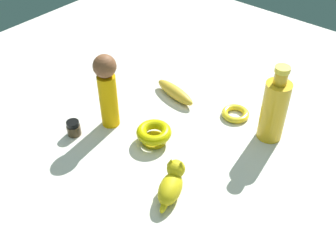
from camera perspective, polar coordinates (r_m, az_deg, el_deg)
The scene contains 8 objects.
ground at distance 1.22m, azimuth -0.00°, elevation -2.10°, with size 2.00×2.00×0.00m, color silver.
bangle at distance 1.33m, azimuth 9.40°, elevation 1.71°, with size 0.09×0.09×0.02m, color yellow.
banana at distance 1.38m, azimuth 0.99°, elevation 4.75°, with size 0.18×0.04×0.04m, color gold.
nail_polish_jar at distance 1.26m, azimuth -13.07°, elevation -0.29°, with size 0.04×0.04×0.05m.
person_figure_adult at distance 1.22m, azimuth -8.50°, elevation 5.22°, with size 0.07×0.07×0.24m.
cat_figurine at distance 1.05m, azimuth 0.51°, elevation -8.05°, with size 0.09×0.14×0.09m.
bottle_tall at distance 1.21m, azimuth 14.64°, elevation 2.34°, with size 0.07×0.07×0.24m.
bowl at distance 1.20m, azimuth -1.98°, elevation -1.04°, with size 0.10×0.10×0.05m.
Camera 1 is at (-0.58, 0.69, 0.82)m, focal length 43.59 mm.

